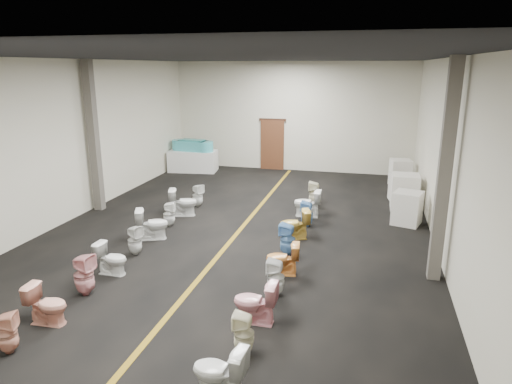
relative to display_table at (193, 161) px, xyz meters
The scene contains 35 objects.
floor 7.81m from the display_table, 59.56° to the right, with size 16.00×16.00×0.00m, color black.
ceiling 8.79m from the display_table, 59.56° to the right, with size 16.00×16.00×0.00m, color black.
wall_back 4.53m from the display_table, 17.91° to the left, with size 10.00×10.00×0.00m, color beige.
wall_left 7.04m from the display_table, 98.87° to the right, with size 16.00×16.00×0.00m, color beige.
wall_right 11.34m from the display_table, 36.91° to the right, with size 16.00×16.00×0.00m, color beige.
aisle_stripe 7.81m from the display_table, 59.56° to the right, with size 0.12×15.60×0.01m, color #7E5F12.
back_door 3.43m from the display_table, 21.12° to the left, with size 1.00×0.10×2.10m, color #562D19.
door_frame 3.78m from the display_table, 21.28° to the left, with size 1.15×0.08×0.10m, color #331C11.
column_left 6.06m from the display_table, 97.95° to the right, with size 0.25×0.25×4.50m, color #59544C.
column_right 12.11m from the display_table, 43.38° to the right, with size 0.25×0.25×4.50m, color #59544C.
display_table is the anchor object (origin of this frame).
bathtub 0.63m from the display_table, 146.31° to the left, with size 1.85×0.81×0.55m.
appliance_crate_a 9.63m from the display_table, 29.86° to the right, with size 0.72×0.72×0.93m, color silver.
appliance_crate_b 9.00m from the display_table, 21.92° to the right, with size 0.80×0.80×1.10m, color silver.
appliance_crate_c 8.72m from the display_table, 16.65° to the right, with size 0.80×0.80×0.91m, color silver.
appliance_crate_d 8.36m from the display_table, ahead, with size 0.70×0.70×1.00m, color silver.
toilet_left_1 12.78m from the display_table, 80.84° to the right, with size 0.31×0.31×0.68m, color tan.
toilet_left_2 11.92m from the display_table, 80.04° to the right, with size 0.40×0.70×0.72m, color #E59B84.
toilet_left_3 10.88m from the display_table, 79.08° to the right, with size 0.38×0.39×0.84m, color pink.
toilet_left_4 9.94m from the display_table, 78.00° to the right, with size 0.39×0.68×0.70m, color silver.
toilet_left_5 8.90m from the display_table, 76.80° to the right, with size 0.32×0.33×0.72m, color silver.
toilet_left_6 7.89m from the display_table, 75.58° to the right, with size 0.45×0.79×0.81m, color white.
toilet_left_7 6.92m from the display_table, 73.49° to the right, with size 0.32×0.32×0.70m, color white.
toilet_left_8 5.99m from the display_table, 70.82° to the right, with size 0.46×0.80×0.82m, color silver.
toilet_left_9 5.13m from the display_table, 66.46° to the right, with size 0.32×0.33×0.72m, color white.
toilet_right_1 13.88m from the display_table, 66.61° to the right, with size 0.43×0.75×0.76m, color silver.
toilet_right_2 12.99m from the display_table, 64.63° to the right, with size 0.31×0.32×0.70m, color beige.
toilet_right_3 12.15m from the display_table, 63.04° to the right, with size 0.43×0.76×0.77m, color pink.
toilet_right_4 11.29m from the display_table, 59.98° to the right, with size 0.33×0.34×0.74m, color silver.
toilet_right_5 10.47m from the display_table, 57.67° to the right, with size 0.40×0.70×0.71m, color orange.
toilet_right_6 9.56m from the display_table, 54.79° to the right, with size 0.35×0.36×0.78m, color #6194CB.
toilet_right_7 8.68m from the display_table, 50.77° to the right, with size 0.43×0.76×0.78m, color gold.
toilet_right_8 8.04m from the display_table, 45.21° to the right, with size 0.32×0.33×0.72m, color #6CA0D5.
toilet_right_9 7.36m from the display_table, 41.07° to the right, with size 0.45×0.79×0.81m, color white.
toilet_right_10 6.72m from the display_table, 33.39° to the right, with size 0.35×0.36×0.79m, color beige.
Camera 1 is at (3.32, -10.92, 4.29)m, focal length 32.00 mm.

